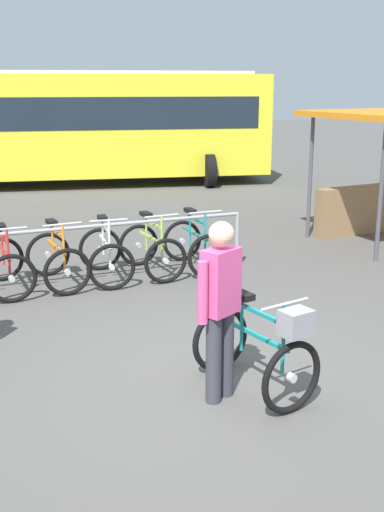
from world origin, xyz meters
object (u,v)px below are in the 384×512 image
at_px(person_with_featured_bike, 220,303).
at_px(bus_distant, 86,121).
at_px(racked_bike_red, 6,266).
at_px(featured_bicycle, 260,349).
at_px(racked_bike_orange, 57,260).
at_px(racked_bike_white, 106,255).
at_px(racked_bike_lime, 151,250).
at_px(racked_bike_teal, 195,246).

distance_m(person_with_featured_bike, bus_distant, 13.10).
distance_m(racked_bike_red, bus_distant, 9.75).
bearing_deg(racked_bike_red, person_with_featured_bike, -66.38).
bearing_deg(person_with_featured_bike, featured_bicycle, -6.42).
relative_size(person_with_featured_bike, bus_distant, 0.16).
xyz_separation_m(racked_bike_orange, person_with_featured_bike, (0.95, -3.82, 0.54)).
bearing_deg(featured_bicycle, person_with_featured_bike, 173.58).
relative_size(racked_bike_red, racked_bike_orange, 0.98).
height_order(racked_bike_white, bus_distant, bus_distant).
xyz_separation_m(racked_bike_red, racked_bike_orange, (0.70, 0.05, 0.00)).
xyz_separation_m(featured_bicycle, bus_distant, (0.71, 13.07, 1.30)).
bearing_deg(racked_bike_orange, racked_bike_lime, 4.12).
xyz_separation_m(racked_bike_white, person_with_featured_bike, (0.25, -3.87, 0.54)).
bearing_deg(racked_bike_orange, featured_bicycle, -71.06).
distance_m(racked_bike_red, featured_bicycle, 4.32).
bearing_deg(racked_bike_red, racked_bike_orange, 4.12).
bearing_deg(racked_bike_white, bus_distant, 81.67).
height_order(featured_bicycle, bus_distant, bus_distant).
bearing_deg(featured_bicycle, racked_bike_lime, 88.98).
height_order(racked_bike_white, racked_bike_lime, same).
height_order(racked_bike_white, person_with_featured_bike, person_with_featured_bike).
distance_m(racked_bike_teal, featured_bicycle, 4.09).
relative_size(racked_bike_orange, bus_distant, 0.11).
relative_size(racked_bike_red, bus_distant, 0.11).
distance_m(racked_bike_orange, racked_bike_teal, 2.10).
bearing_deg(racked_bike_teal, racked_bike_lime, -175.88).
distance_m(racked_bike_teal, bus_distant, 9.16).
relative_size(racked_bike_lime, bus_distant, 0.11).
relative_size(racked_bike_teal, person_with_featured_bike, 0.69).
bearing_deg(racked_bike_teal, bus_distant, 90.35).
bearing_deg(person_with_featured_bike, racked_bike_orange, 103.97).
height_order(racked_bike_red, person_with_featured_bike, person_with_featured_bike).
xyz_separation_m(featured_bicycle, person_with_featured_bike, (-0.38, 0.04, 0.46)).
xyz_separation_m(racked_bike_white, bus_distant, (1.34, 9.16, 1.37)).
distance_m(racked_bike_white, featured_bicycle, 3.97).
height_order(racked_bike_lime, bus_distant, bus_distant).
xyz_separation_m(racked_bike_red, person_with_featured_bike, (1.65, -3.77, 0.54)).
xyz_separation_m(racked_bike_red, bus_distant, (2.74, 9.26, 1.37)).
relative_size(racked_bike_orange, racked_bike_white, 1.05).
xyz_separation_m(racked_bike_orange, racked_bike_white, (0.70, 0.05, 0.00)).
bearing_deg(racked_bike_white, racked_bike_red, -175.88).
distance_m(racked_bike_white, bus_distant, 9.36).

